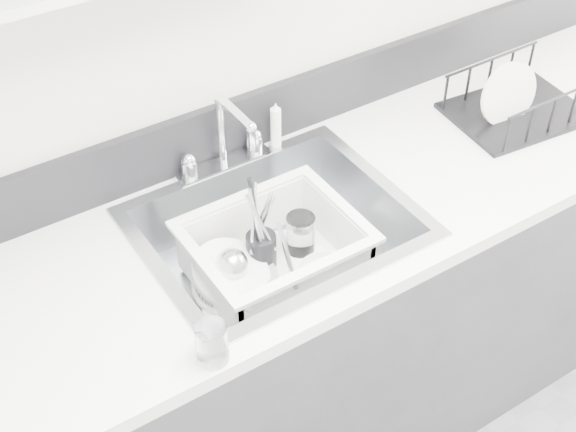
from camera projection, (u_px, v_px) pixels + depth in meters
counter_run at (278, 347)px, 2.20m from camera, size 3.20×0.62×0.92m
backsplash at (213, 134)px, 2.03m from camera, size 3.20×0.02×0.16m
sink at (277, 251)px, 1.96m from camera, size 0.64×0.52×0.20m
faucet at (224, 151)px, 2.01m from camera, size 0.26×0.18×0.23m
side_sprayer at (276, 125)px, 2.08m from camera, size 0.03×0.03×0.14m
wash_tub at (275, 254)px, 1.95m from camera, size 0.50×0.46×0.16m
plate_stack at (234, 279)px, 1.94m from camera, size 0.24×0.23×0.09m
utensil_cup at (261, 248)px, 1.97m from camera, size 0.08×0.08×0.25m
ladle at (264, 267)px, 1.94m from camera, size 0.33×0.23×0.09m
tumbler_in_tub at (300, 234)px, 2.02m from camera, size 0.09×0.09×0.11m
tumbler_counter at (212, 343)px, 1.57m from camera, size 0.07×0.07×0.09m
dish_rack at (520, 95)px, 2.19m from camera, size 0.39×0.31×0.13m
bowl_small at (323, 273)px, 1.96m from camera, size 0.14×0.14×0.04m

